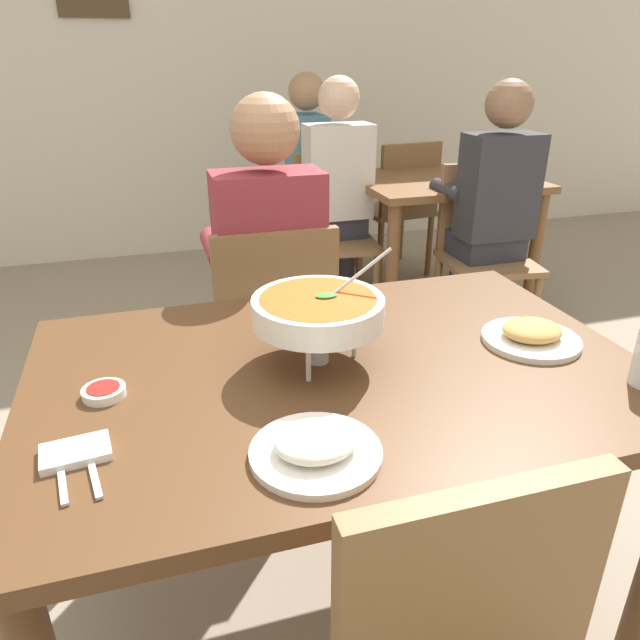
# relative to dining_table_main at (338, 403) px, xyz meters

# --- Properties ---
(ground_plane) EXTENTS (16.00, 16.00, 0.00)m
(ground_plane) POSITION_rel_dining_table_main_xyz_m (0.00, 0.00, -0.66)
(ground_plane) COLOR gray
(cafe_rear_partition) EXTENTS (10.00, 0.10, 3.00)m
(cafe_rear_partition) POSITION_rel_dining_table_main_xyz_m (0.00, 3.43, 0.84)
(cafe_rear_partition) COLOR beige
(cafe_rear_partition) RESTS_ON ground_plane
(dining_table_main) EXTENTS (1.39, 0.93, 0.76)m
(dining_table_main) POSITION_rel_dining_table_main_xyz_m (0.00, 0.00, 0.00)
(dining_table_main) COLOR #51331C
(dining_table_main) RESTS_ON ground_plane
(chair_diner_main) EXTENTS (0.44, 0.44, 0.90)m
(chair_diner_main) POSITION_rel_dining_table_main_xyz_m (-0.00, 0.75, -0.15)
(chair_diner_main) COLOR brown
(chair_diner_main) RESTS_ON ground_plane
(diner_main) EXTENTS (0.40, 0.45, 1.31)m
(diner_main) POSITION_rel_dining_table_main_xyz_m (0.00, 0.78, 0.09)
(diner_main) COLOR #2D2D38
(diner_main) RESTS_ON ground_plane
(curry_bowl) EXTENTS (0.33, 0.30, 0.26)m
(curry_bowl) POSITION_rel_dining_table_main_xyz_m (-0.04, 0.03, 0.23)
(curry_bowl) COLOR silver
(curry_bowl) RESTS_ON dining_table_main
(rice_plate) EXTENTS (0.24, 0.24, 0.06)m
(rice_plate) POSITION_rel_dining_table_main_xyz_m (-0.15, -0.30, 0.12)
(rice_plate) COLOR white
(rice_plate) RESTS_ON dining_table_main
(appetizer_plate) EXTENTS (0.24, 0.24, 0.06)m
(appetizer_plate) POSITION_rel_dining_table_main_xyz_m (0.50, -0.02, 0.12)
(appetizer_plate) COLOR white
(appetizer_plate) RESTS_ON dining_table_main
(sauce_dish) EXTENTS (0.09, 0.09, 0.02)m
(sauce_dish) POSITION_rel_dining_table_main_xyz_m (-0.52, 0.02, 0.11)
(sauce_dish) COLOR white
(sauce_dish) RESTS_ON dining_table_main
(napkin_folded) EXTENTS (0.13, 0.09, 0.02)m
(napkin_folded) POSITION_rel_dining_table_main_xyz_m (-0.56, -0.18, 0.11)
(napkin_folded) COLOR white
(napkin_folded) RESTS_ON dining_table_main
(fork_utensil) EXTENTS (0.04, 0.17, 0.01)m
(fork_utensil) POSITION_rel_dining_table_main_xyz_m (-0.58, -0.23, 0.10)
(fork_utensil) COLOR silver
(fork_utensil) RESTS_ON dining_table_main
(spoon_utensil) EXTENTS (0.04, 0.17, 0.01)m
(spoon_utensil) POSITION_rel_dining_table_main_xyz_m (-0.53, -0.23, 0.10)
(spoon_utensil) COLOR silver
(spoon_utensil) RESTS_ON dining_table_main
(dining_table_far) EXTENTS (1.00, 0.80, 0.76)m
(dining_table_far) POSITION_rel_dining_table_main_xyz_m (1.27, 1.92, -0.03)
(dining_table_far) COLOR brown
(dining_table_far) RESTS_ON ground_plane
(chair_bg_left) EXTENTS (0.50, 0.50, 0.90)m
(chair_bg_left) POSITION_rel_dining_table_main_xyz_m (1.28, 1.45, -0.15)
(chair_bg_left) COLOR brown
(chair_bg_left) RESTS_ON ground_plane
(chair_bg_middle) EXTENTS (0.47, 0.47, 0.90)m
(chair_bg_middle) POSITION_rel_dining_table_main_xyz_m (0.69, 2.48, -0.15)
(chair_bg_middle) COLOR brown
(chair_bg_middle) RESTS_ON ground_plane
(chair_bg_right) EXTENTS (0.48, 0.48, 0.90)m
(chair_bg_right) POSITION_rel_dining_table_main_xyz_m (0.63, 1.99, -0.15)
(chair_bg_right) COLOR brown
(chair_bg_right) RESTS_ON ground_plane
(chair_bg_corner) EXTENTS (0.49, 0.49, 0.90)m
(chair_bg_corner) POSITION_rel_dining_table_main_xyz_m (1.24, 2.41, -0.15)
(chair_bg_corner) COLOR brown
(chair_bg_corner) RESTS_ON ground_plane
(patron_bg_left) EXTENTS (0.40, 0.45, 1.31)m
(patron_bg_left) POSITION_rel_dining_table_main_xyz_m (1.27, 1.40, 0.09)
(patron_bg_left) COLOR #2D2D38
(patron_bg_left) RESTS_ON ground_plane
(patron_bg_middle) EXTENTS (0.45, 0.40, 1.31)m
(patron_bg_middle) POSITION_rel_dining_table_main_xyz_m (0.66, 2.50, 0.09)
(patron_bg_middle) COLOR #2D2D38
(patron_bg_middle) RESTS_ON ground_plane
(patron_bg_right) EXTENTS (0.40, 0.45, 1.31)m
(patron_bg_right) POSITION_rel_dining_table_main_xyz_m (0.65, 1.99, 0.09)
(patron_bg_right) COLOR #2D2D38
(patron_bg_right) RESTS_ON ground_plane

